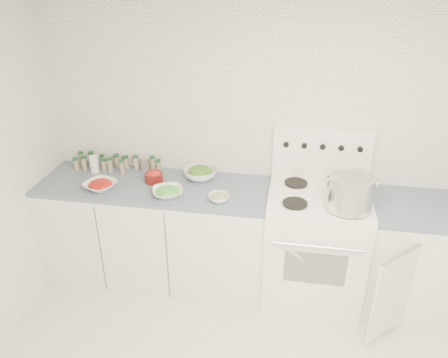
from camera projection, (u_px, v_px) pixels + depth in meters
room_walls at (234, 193)px, 2.02m from camera, size 3.54×3.04×2.52m
counter_left at (157, 231)px, 3.70m from camera, size 1.85×0.62×0.90m
stove at (314, 242)px, 3.48m from camera, size 0.76×0.70×1.36m
counter_right at (421, 258)px, 3.37m from camera, size 0.89×0.90×0.90m
stock_pot at (350, 190)px, 3.03m from camera, size 0.34×0.32×0.25m
bowl_tomato at (100, 185)px, 3.41m from camera, size 0.31×0.31×0.08m
bowl_snowpea at (168, 192)px, 3.32m from camera, size 0.30×0.30×0.08m
bowl_broccoli at (200, 173)px, 3.57m from camera, size 0.34×0.34×0.11m
bowl_zucchini at (219, 197)px, 3.25m from camera, size 0.18×0.18×0.06m
bowl_pepper at (154, 177)px, 3.51m from camera, size 0.15×0.15×0.09m
salt_canister at (94, 164)px, 3.66m from camera, size 0.08×0.08×0.14m
tin_can at (145, 163)px, 3.71m from camera, size 0.11×0.11×0.11m
spice_cluster at (112, 163)px, 3.71m from camera, size 0.74×0.16×0.14m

